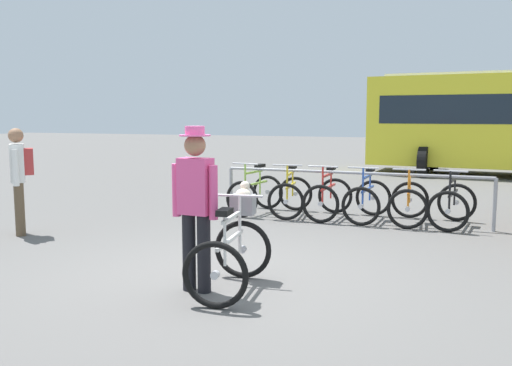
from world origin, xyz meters
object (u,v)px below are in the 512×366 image
featured_bicycle (233,244)px  pedestrian_with_backpack (19,174)px  racked_bike_black (453,204)px  person_with_featured_bike (196,202)px  racked_bike_lime (255,194)px  racked_bike_yellow (291,195)px  racked_bike_orange (409,202)px  racked_bike_blue (367,200)px  racked_bike_red (328,198)px

featured_bicycle → pedestrian_with_backpack: (-4.08, 1.30, 0.45)m
racked_bike_black → person_with_featured_bike: 5.15m
racked_bike_lime → pedestrian_with_backpack: size_ratio=0.72×
racked_bike_yellow → racked_bike_orange: 2.10m
racked_bike_blue → featured_bicycle: size_ratio=0.91×
racked_bike_blue → racked_bike_orange: (0.70, -0.01, 0.00)m
racked_bike_red → featured_bicycle: size_ratio=0.92×
racked_bike_lime → person_with_featured_bike: 4.69m
person_with_featured_bike → pedestrian_with_backpack: person_with_featured_bike is taller
racked_bike_lime → racked_bike_orange: (2.80, -0.04, 0.00)m
racked_bike_black → pedestrian_with_backpack: bearing=-154.5°
racked_bike_lime → racked_bike_black: (3.50, -0.06, -0.00)m
racked_bike_lime → racked_bike_orange: same height
pedestrian_with_backpack → featured_bicycle: bearing=-17.6°
racked_bike_black → featured_bicycle: featured_bicycle is taller
racked_bike_red → pedestrian_with_backpack: bearing=-144.0°
featured_bicycle → person_with_featured_bike: (-0.33, -0.22, 0.46)m
racked_bike_black → person_with_featured_bike: (-2.47, -4.48, 0.58)m
racked_bike_orange → pedestrian_with_backpack: 6.30m
racked_bike_orange → person_with_featured_bike: person_with_featured_bike is taller
racked_bike_lime → person_with_featured_bike: size_ratio=0.69×
racked_bike_red → person_with_featured_bike: 4.57m
racked_bike_black → racked_bike_yellow: bearing=179.1°
racked_bike_black → racked_bike_blue: bearing=179.1°
racked_bike_blue → featured_bicycle: (-0.74, -4.29, 0.12)m
racked_bike_blue → featured_bicycle: 4.35m
racked_bike_red → featured_bicycle: featured_bicycle is taller
racked_bike_black → pedestrian_with_backpack: pedestrian_with_backpack is taller
racked_bike_blue → pedestrian_with_backpack: bearing=-148.2°
racked_bike_blue → racked_bike_red: bearing=179.1°
racked_bike_black → person_with_featured_bike: size_ratio=0.68×
racked_bike_orange → racked_bike_black: bearing=-0.9°
racked_bike_yellow → person_with_featured_bike: 4.57m
racked_bike_lime → featured_bicycle: featured_bicycle is taller
racked_bike_yellow → racked_bike_blue: size_ratio=1.03×
pedestrian_with_backpack → racked_bike_red: bearing=36.0°
racked_bike_yellow → racked_bike_orange: same height
racked_bike_lime → racked_bike_blue: 2.10m
racked_bike_red → pedestrian_with_backpack: (-4.12, -3.00, 0.57)m
racked_bike_orange → pedestrian_with_backpack: pedestrian_with_backpack is taller
racked_bike_black → featured_bicycle: bearing=-116.7°
person_with_featured_bike → racked_bike_black: bearing=61.1°
pedestrian_with_backpack → racked_bike_blue: bearing=31.8°
racked_bike_orange → pedestrian_with_backpack: (-5.52, -2.98, 0.57)m
pedestrian_with_backpack → racked_bike_black: bearing=25.5°
racked_bike_orange → person_with_featured_bike: (-1.77, -4.49, 0.58)m
racked_bike_black → person_with_featured_bike: bearing=-118.9°
featured_bicycle → racked_bike_black: bearing=63.3°
racked_bike_red → racked_bike_black: size_ratio=0.97×
featured_bicycle → pedestrian_with_backpack: pedestrian_with_backpack is taller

